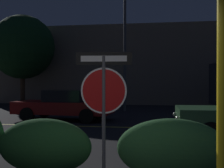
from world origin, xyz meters
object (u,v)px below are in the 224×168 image
yellow_pole_right (223,87)px  hedge_bush_2 (44,146)px  stop_sign (104,90)px  tree_0 (23,47)px  street_lamp (125,28)px  hedge_bush_3 (172,149)px  passing_car_1 (64,105)px

yellow_pole_right → hedge_bush_2: bearing=139.2°
stop_sign → tree_0: 17.55m
hedge_bush_2 → street_lamp: size_ratio=0.23×
stop_sign → tree_0: tree_0 is taller
street_lamp → tree_0: 7.91m
yellow_pole_right → hedge_bush_3: 2.63m
stop_sign → street_lamp: (-1.20, 12.50, 3.16)m
stop_sign → hedge_bush_2: (-1.17, 0.27, -1.05)m
stop_sign → tree_0: bearing=113.9°
stop_sign → hedge_bush_3: bearing=7.1°
yellow_pole_right → passing_car_1: yellow_pole_right is taller
hedge_bush_2 → passing_car_1: (-2.12, 7.63, 0.16)m
hedge_bush_2 → passing_car_1: passing_car_1 is taller
stop_sign → yellow_pole_right: yellow_pole_right is taller
stop_sign → passing_car_1: stop_sign is taller
yellow_pole_right → passing_car_1: 11.14m
yellow_pole_right → hedge_bush_3: yellow_pole_right is taller
yellow_pole_right → street_lamp: 15.15m
yellow_pole_right → hedge_bush_2: size_ratio=1.85×
hedge_bush_3 → tree_0: tree_0 is taller
stop_sign → street_lamp: bearing=89.5°
stop_sign → passing_car_1: size_ratio=0.50×
passing_car_1 → stop_sign: bearing=-154.2°
yellow_pole_right → stop_sign: bearing=126.8°
tree_0 → passing_car_1: bearing=-53.2°
yellow_pole_right → street_lamp: (-2.76, 14.58, 3.07)m
street_lamp → tree_0: street_lamp is taller
passing_car_1 → street_lamp: bearing=-21.3°
yellow_pole_right → hedge_bush_3: (-0.41, 2.35, -1.12)m
street_lamp → hedge_bush_3: bearing=-79.1°
yellow_pole_right → hedge_bush_3: size_ratio=1.72×
hedge_bush_2 → passing_car_1: bearing=105.5°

